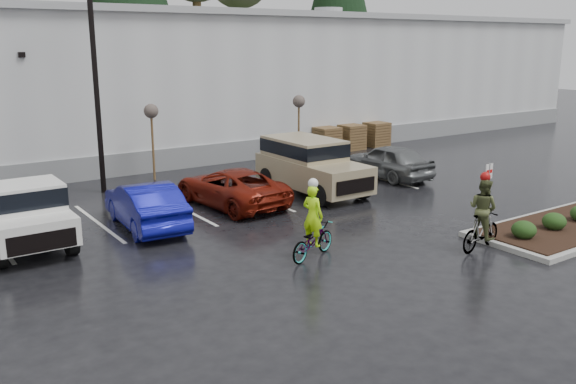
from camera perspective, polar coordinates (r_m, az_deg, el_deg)
ground at (r=16.60m, az=10.27°, el=-6.35°), size 120.00×120.00×0.00m
warehouse at (r=34.83m, az=-16.10°, el=10.00°), size 60.50×15.50×7.20m
wooded_ridge at (r=57.12m, az=-23.63°, el=10.05°), size 80.00×25.00×6.00m
lamppost at (r=24.04m, az=-17.80°, el=13.26°), size 0.50×1.00×9.22m
sapling_mid at (r=25.98m, az=-12.67°, el=7.02°), size 0.60×0.60×3.20m
sapling_east at (r=29.59m, az=1.02°, el=8.15°), size 0.60×0.60×3.20m
pallet_stack_a at (r=32.13m, az=3.61°, el=4.89°), size 1.20×1.20×1.35m
pallet_stack_b at (r=33.20m, az=5.93°, el=5.13°), size 1.20×1.20×1.35m
pallet_stack_c at (r=34.38m, az=8.23°, el=5.37°), size 1.20×1.20×1.35m
shrub_a at (r=18.84m, az=21.21°, el=-3.32°), size 0.70×0.70×0.52m
shrub_b at (r=20.07m, az=23.65°, el=-2.53°), size 0.70×0.70×0.52m
fire_lane_sign at (r=19.10m, az=18.18°, el=0.25°), size 0.30×0.05×2.20m
pickup_white at (r=19.07m, az=-23.83°, el=-1.60°), size 2.10×5.20×1.96m
car_blue at (r=19.55m, az=-13.20°, el=-1.18°), size 1.88×4.49×1.44m
car_red at (r=21.70m, az=-5.36°, el=0.47°), size 2.65×5.00×1.34m
suv_tan at (r=23.39m, az=2.34°, el=2.40°), size 2.20×5.10×2.06m
car_grey at (r=26.40m, az=9.36°, el=2.89°), size 1.77×4.31×1.46m
cyclist_hivis at (r=16.37m, az=2.31°, el=-3.89°), size 1.92×1.20×2.20m
cyclist_olive at (r=17.77m, az=17.68°, el=-2.66°), size 1.77×0.87×2.23m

